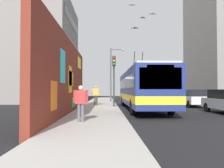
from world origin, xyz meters
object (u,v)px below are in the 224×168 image
(city_bus, at_px, (141,88))
(pedestrian_near_wall, at_px, (81,101))
(pedestrian_midblock, at_px, (96,94))
(street_lamp, at_px, (112,71))
(traffic_light, at_px, (114,72))
(parked_car_white, at_px, (192,98))
(parked_car_black, at_px, (174,96))

(city_bus, relative_size, pedestrian_near_wall, 7.94)
(pedestrian_midblock, height_order, pedestrian_near_wall, pedestrian_midblock)
(city_bus, height_order, street_lamp, street_lamp)
(traffic_light, bearing_deg, pedestrian_midblock, 41.25)
(parked_car_white, height_order, traffic_light, traffic_light)
(city_bus, distance_m, traffic_light, 2.73)
(parked_car_black, distance_m, pedestrian_midblock, 10.40)
(parked_car_black, distance_m, street_lamp, 8.02)
(parked_car_white, bearing_deg, city_bus, 118.39)
(city_bus, bearing_deg, parked_car_white, -61.61)
(pedestrian_midblock, bearing_deg, parked_car_black, -59.66)
(city_bus, height_order, parked_car_black, city_bus)
(parked_car_black, bearing_deg, city_bus, 147.43)
(traffic_light, distance_m, street_lamp, 8.60)
(parked_car_black, relative_size, traffic_light, 1.09)
(city_bus, distance_m, street_lamp, 10.06)
(pedestrian_near_wall, xyz_separation_m, traffic_light, (8.84, -1.77, 1.95))
(parked_car_white, xyz_separation_m, street_lamp, (6.79, 7.26, 3.08))
(parked_car_white, height_order, pedestrian_midblock, pedestrian_midblock)
(traffic_light, bearing_deg, city_bus, -116.04)
(parked_car_white, distance_m, traffic_light, 7.87)
(pedestrian_midblock, xyz_separation_m, street_lamp, (6.71, -1.71, 2.70))
(city_bus, xyz_separation_m, parked_car_black, (8.14, -5.20, -0.89))
(parked_car_white, xyz_separation_m, traffic_light, (-1.76, 7.35, 2.20))
(pedestrian_near_wall, bearing_deg, traffic_light, -11.29)
(parked_car_black, height_order, traffic_light, traffic_light)
(parked_car_white, bearing_deg, traffic_light, 103.47)
(pedestrian_midblock, bearing_deg, city_bus, -127.54)
(parked_car_black, relative_size, street_lamp, 0.72)
(pedestrian_midblock, distance_m, pedestrian_near_wall, 10.69)
(city_bus, xyz_separation_m, pedestrian_near_wall, (-7.79, 3.92, -0.65))
(city_bus, bearing_deg, parked_car_black, -32.57)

